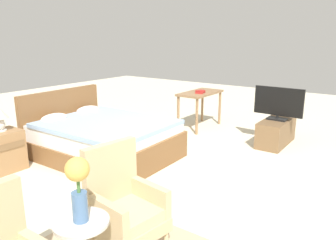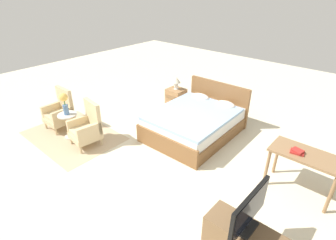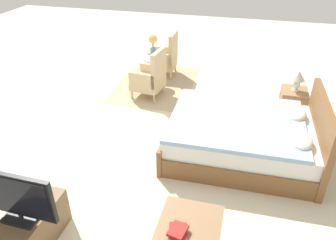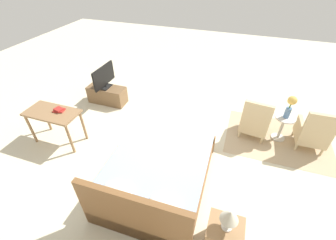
{
  "view_description": "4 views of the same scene",
  "coord_description": "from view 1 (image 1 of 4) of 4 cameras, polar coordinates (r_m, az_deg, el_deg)",
  "views": [
    {
      "loc": [
        -3.37,
        -2.54,
        1.83
      ],
      "look_at": [
        0.11,
        -0.05,
        0.72
      ],
      "focal_mm": 35.0,
      "sensor_mm": 36.0,
      "label": 1
    },
    {
      "loc": [
        2.83,
        -3.15,
        3.07
      ],
      "look_at": [
        0.03,
        0.05,
        0.79
      ],
      "focal_mm": 28.0,
      "sensor_mm": 36.0,
      "label": 2
    },
    {
      "loc": [
        3.88,
        1.0,
        2.87
      ],
      "look_at": [
        0.21,
        0.05,
        0.58
      ],
      "focal_mm": 35.0,
      "sensor_mm": 36.0,
      "label": 3
    },
    {
      "loc": [
        -0.98,
        3.29,
        3.25
      ],
      "look_at": [
        0.11,
        0.1,
        0.63
      ],
      "focal_mm": 24.0,
      "sensor_mm": 36.0,
      "label": 4
    }
  ],
  "objects": [
    {
      "name": "table_lamp",
      "position": [
        4.95,
        -27.25,
        0.67
      ],
      "size": [
        0.22,
        0.22,
        0.33
      ],
      "color": "silver",
      "rests_on": "nightstand"
    },
    {
      "name": "armchair_by_window_right",
      "position": [
        2.97,
        -7.69,
        -14.73
      ],
      "size": [
        0.61,
        0.61,
        0.92
      ],
      "color": "#CCB284",
      "rests_on": "floor_rug"
    },
    {
      "name": "flower_vase",
      "position": [
        2.36,
        -15.37,
        -10.48
      ],
      "size": [
        0.17,
        0.17,
        0.48
      ],
      "color": "#4C709E",
      "rests_on": "side_table"
    },
    {
      "name": "ground_plane",
      "position": [
        4.59,
        -1.31,
        -8.92
      ],
      "size": [
        16.0,
        16.0,
        0.0
      ],
      "primitive_type": "plane",
      "color": "beige"
    },
    {
      "name": "vanity_desk",
      "position": [
        6.61,
        5.61,
        3.96
      ],
      "size": [
        1.04,
        0.52,
        0.73
      ],
      "color": "#8E6B47",
      "rests_on": "ground_plane"
    },
    {
      "name": "bed",
      "position": [
        5.14,
        -11.45,
        -3.1
      ],
      "size": [
        1.58,
        2.06,
        0.96
      ],
      "color": "brown",
      "rests_on": "ground_plane"
    },
    {
      "name": "book_stack",
      "position": [
        6.45,
        5.64,
        4.9
      ],
      "size": [
        0.22,
        0.18,
        0.06
      ],
      "color": "#AD2823",
      "rests_on": "vanity_desk"
    },
    {
      "name": "tv_flatscreen",
      "position": [
        5.82,
        18.68,
        2.81
      ],
      "size": [
        0.21,
        0.82,
        0.56
      ],
      "color": "black",
      "rests_on": "tv_stand"
    },
    {
      "name": "nightstand",
      "position": [
        5.07,
        -26.6,
        -4.79
      ],
      "size": [
        0.44,
        0.41,
        0.57
      ],
      "color": "#997047",
      "rests_on": "ground_plane"
    },
    {
      "name": "tv_stand",
      "position": [
        5.93,
        18.28,
        -1.99
      ],
      "size": [
        0.96,
        0.4,
        0.43
      ],
      "color": "brown",
      "rests_on": "ground_plane"
    }
  ]
}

